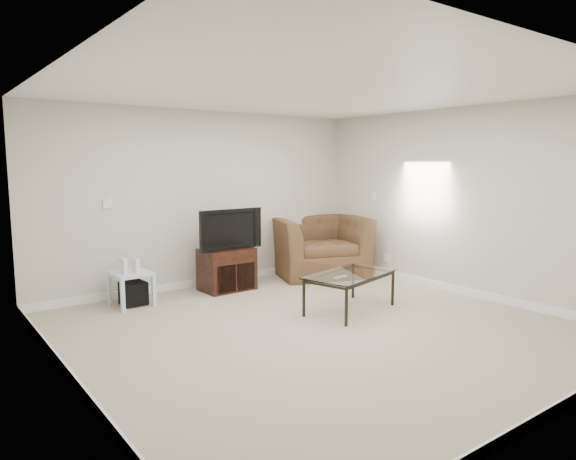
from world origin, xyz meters
TOP-DOWN VIEW (x-y plane):
  - floor at (0.00, 0.00)m, footprint 5.00×5.00m
  - ceiling at (0.00, 0.00)m, footprint 5.00×5.00m
  - wall_back at (0.00, 2.50)m, footprint 5.00×0.02m
  - wall_left at (-2.50, 0.00)m, footprint 0.02×5.00m
  - wall_right at (2.50, 0.00)m, footprint 0.02×5.00m
  - plate_back at (-1.40, 2.49)m, footprint 0.12×0.02m
  - plate_right_switch at (2.49, 1.60)m, footprint 0.02×0.09m
  - plate_right_outlet at (2.49, 1.30)m, footprint 0.02×0.08m
  - tv_stand at (0.07, 2.05)m, footprint 0.72×0.51m
  - dvd_player at (0.07, 2.01)m, footprint 0.37×0.26m
  - television at (0.07, 2.02)m, footprint 0.91×0.22m
  - side_table at (-1.29, 2.05)m, footprint 0.47×0.47m
  - subwoofer at (-1.26, 2.07)m, footprint 0.30×0.30m
  - game_console at (-1.39, 2.03)m, footprint 0.06×0.15m
  - game_case at (-1.23, 2.04)m, footprint 0.06×0.13m
  - recliner at (1.75, 2.05)m, footprint 1.64×1.35m
  - coffee_table at (0.73, 0.27)m, footprint 1.29×0.93m
  - remote at (0.47, 0.15)m, footprint 0.18×0.06m

SIDE VIEW (x-z plane):
  - floor at x=0.00m, z-range 0.00..0.00m
  - subwoofer at x=-1.26m, z-range 0.01..0.29m
  - side_table at x=-1.29m, z-range 0.00..0.42m
  - coffee_table at x=0.73m, z-range 0.00..0.45m
  - tv_stand at x=0.07m, z-range 0.00..0.59m
  - plate_right_outlet at x=2.49m, z-range 0.24..0.36m
  - remote at x=0.47m, z-range 0.46..0.48m
  - dvd_player at x=0.07m, z-range 0.46..0.51m
  - game_case at x=-1.23m, z-range 0.42..0.59m
  - game_console at x=-1.39m, z-range 0.42..0.62m
  - recliner at x=1.75m, z-range 0.00..1.23m
  - television at x=0.07m, z-range 0.59..1.15m
  - wall_back at x=0.00m, z-range 0.00..2.50m
  - wall_left at x=-2.50m, z-range 0.00..2.50m
  - wall_right at x=2.50m, z-range 0.00..2.50m
  - plate_back at x=-1.40m, z-range 1.19..1.31m
  - plate_right_switch at x=2.49m, z-range 1.19..1.31m
  - ceiling at x=0.00m, z-range 2.50..2.50m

